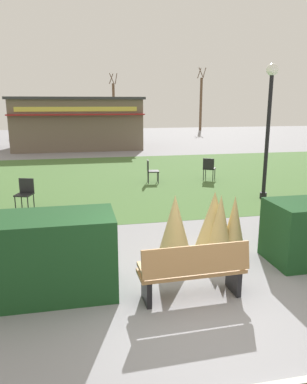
# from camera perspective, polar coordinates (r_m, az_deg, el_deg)

# --- Properties ---
(ground_plane) EXTENTS (80.00, 80.00, 0.00)m
(ground_plane) POSITION_cam_1_polar(r_m,az_deg,el_deg) (5.82, 6.30, -17.84)
(ground_plane) COLOR gray
(lawn_patch) EXTENTS (36.00, 12.00, 0.01)m
(lawn_patch) POSITION_cam_1_polar(r_m,az_deg,el_deg) (15.30, -5.47, 2.18)
(lawn_patch) COLOR #446B33
(lawn_patch) RESTS_ON ground_plane
(park_bench) EXTENTS (1.72, 0.57, 0.95)m
(park_bench) POSITION_cam_1_polar(r_m,az_deg,el_deg) (5.91, 6.12, -11.99)
(park_bench) COLOR #9E7547
(park_bench) RESTS_ON ground_plane
(hedge_left) EXTENTS (2.19, 1.10, 1.32)m
(hedge_left) POSITION_cam_1_polar(r_m,az_deg,el_deg) (6.19, -16.26, -9.45)
(hedge_left) COLOR #19421E
(hedge_left) RESTS_ON ground_plane
(ornamental_grass_behind_left) EXTENTS (0.55, 0.55, 1.26)m
(ornamental_grass_behind_left) POSITION_cam_1_polar(r_m,az_deg,el_deg) (7.59, 10.26, -5.04)
(ornamental_grass_behind_left) COLOR tan
(ornamental_grass_behind_left) RESTS_ON ground_plane
(ornamental_grass_behind_right) EXTENTS (0.74, 0.74, 1.36)m
(ornamental_grass_behind_right) POSITION_cam_1_polar(r_m,az_deg,el_deg) (7.07, 3.31, -5.81)
(ornamental_grass_behind_right) COLOR tan
(ornamental_grass_behind_right) RESTS_ON ground_plane
(ornamental_grass_behind_center) EXTENTS (0.80, 0.80, 1.25)m
(ornamental_grass_behind_center) POSITION_cam_1_polar(r_m,az_deg,el_deg) (7.84, 9.32, -4.40)
(ornamental_grass_behind_center) COLOR tan
(ornamental_grass_behind_center) RESTS_ON ground_plane
(ornamental_grass_behind_far) EXTENTS (0.50, 0.50, 1.22)m
(ornamental_grass_behind_far) POSITION_cam_1_polar(r_m,az_deg,el_deg) (7.72, 12.33, -4.97)
(ornamental_grass_behind_far) COLOR tan
(ornamental_grass_behind_far) RESTS_ON ground_plane
(lamppost_mid) EXTENTS (0.36, 0.36, 4.17)m
(lamppost_mid) POSITION_cam_1_polar(r_m,az_deg,el_deg) (12.14, 17.39, 11.14)
(lamppost_mid) COLOR black
(lamppost_mid) RESTS_ON ground_plane
(food_kiosk) EXTENTS (8.48, 5.31, 3.37)m
(food_kiosk) POSITION_cam_1_polar(r_m,az_deg,el_deg) (25.96, -11.62, 10.43)
(food_kiosk) COLOR #6B5B4C
(food_kiosk) RESTS_ON ground_plane
(cafe_chair_west) EXTENTS (0.56, 0.56, 0.89)m
(cafe_chair_west) POSITION_cam_1_polar(r_m,az_deg,el_deg) (11.32, -19.19, 0.10)
(cafe_chair_west) COLOR black
(cafe_chair_west) RESTS_ON ground_plane
(cafe_chair_east) EXTENTS (0.61, 0.61, 0.89)m
(cafe_chair_east) POSITION_cam_1_polar(r_m,az_deg,el_deg) (14.91, 8.56, 3.84)
(cafe_chair_east) COLOR black
(cafe_chair_east) RESTS_ON ground_plane
(cafe_chair_center) EXTENTS (0.49, 0.49, 0.89)m
(cafe_chair_center) POSITION_cam_1_polar(r_m,az_deg,el_deg) (14.24, -0.44, 3.53)
(cafe_chair_center) COLOR black
(cafe_chair_center) RESTS_ON ground_plane
(parked_car_west_slot) EXTENTS (4.32, 2.30, 1.20)m
(parked_car_west_slot) POSITION_cam_1_polar(r_m,az_deg,el_deg) (34.30, -17.06, 9.07)
(parked_car_west_slot) COLOR #B7BABF
(parked_car_west_slot) RESTS_ON ground_plane
(parked_car_center_slot) EXTENTS (4.30, 2.25, 1.20)m
(parked_car_center_slot) POSITION_cam_1_polar(r_m,az_deg,el_deg) (34.20, -8.81, 9.49)
(parked_car_center_slot) COLOR navy
(parked_car_center_slot) RESTS_ON ground_plane
(tree_left_bg) EXTENTS (0.91, 0.96, 6.10)m
(tree_left_bg) POSITION_cam_1_polar(r_m,az_deg,el_deg) (41.76, -6.16, 13.10)
(tree_left_bg) COLOR brown
(tree_left_bg) RESTS_ON ground_plane
(tree_right_bg) EXTENTS (0.91, 0.96, 6.70)m
(tree_right_bg) POSITION_cam_1_polar(r_m,az_deg,el_deg) (42.13, 7.32, 13.48)
(tree_right_bg) COLOR brown
(tree_right_bg) RESTS_ON ground_plane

